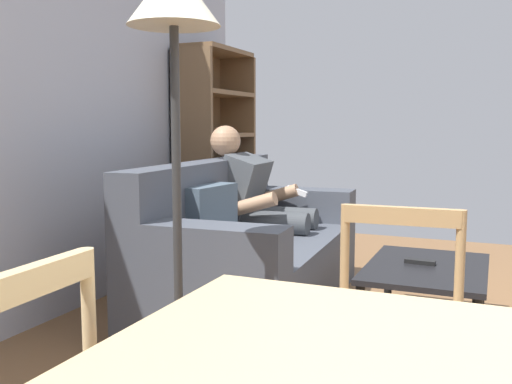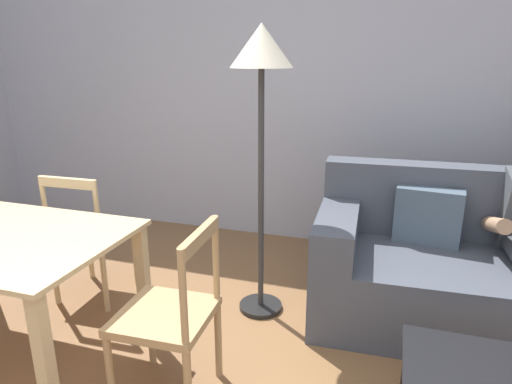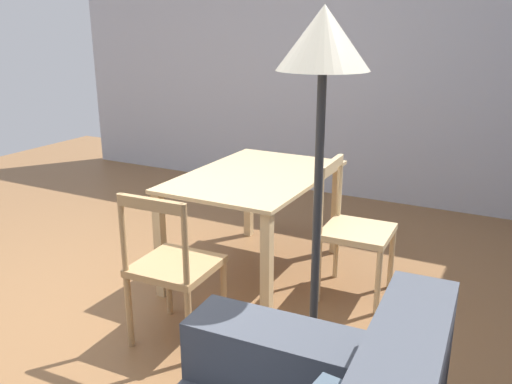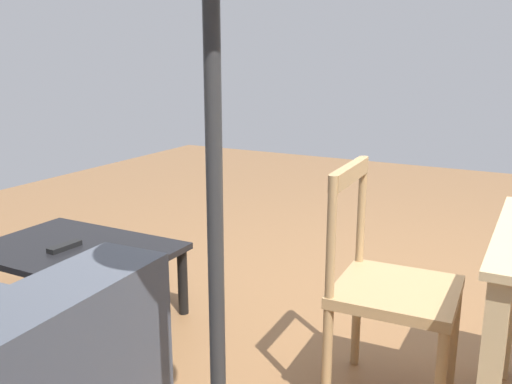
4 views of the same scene
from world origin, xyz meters
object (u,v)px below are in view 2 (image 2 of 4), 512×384
(couch, at_px, (471,270))
(dining_chair_facing_couch, at_px, (170,316))
(dining_chair_near_wall, at_px, (90,236))
(floor_lamp, at_px, (261,75))

(couch, bearing_deg, dining_chair_facing_couch, -141.39)
(dining_chair_near_wall, height_order, floor_lamp, floor_lamp)
(dining_chair_facing_couch, distance_m, floor_lamp, 1.38)
(dining_chair_facing_couch, height_order, floor_lamp, floor_lamp)
(couch, relative_size, dining_chair_facing_couch, 2.17)
(dining_chair_near_wall, relative_size, dining_chair_facing_couch, 1.00)
(couch, height_order, floor_lamp, floor_lamp)
(couch, height_order, dining_chair_facing_couch, couch)
(couch, distance_m, dining_chair_near_wall, 2.45)
(floor_lamp, bearing_deg, dining_chair_facing_couch, -100.74)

